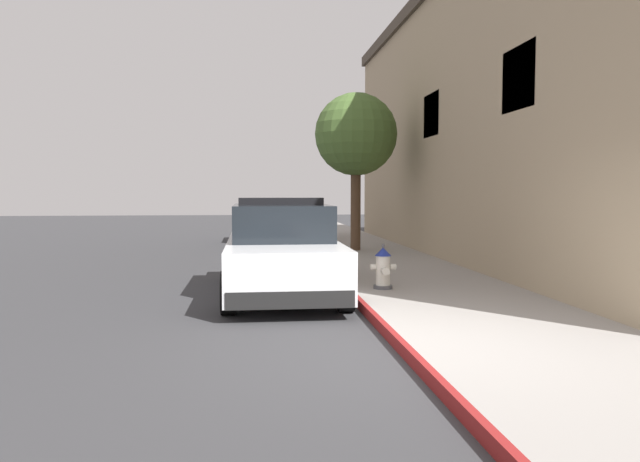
% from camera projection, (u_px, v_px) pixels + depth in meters
% --- Properties ---
extents(ground_plane, '(31.28, 60.00, 0.20)m').
position_uv_depth(ground_plane, '(143.00, 263.00, 16.08)').
color(ground_plane, '#353538').
extents(sidewalk_pavement, '(2.90, 60.00, 0.15)m').
position_uv_depth(sidewalk_pavement, '(366.00, 254.00, 16.74)').
color(sidewalk_pavement, gray).
rests_on(sidewalk_pavement, ground).
extents(curb_painted_edge, '(0.08, 60.00, 0.15)m').
position_uv_depth(curb_painted_edge, '(312.00, 254.00, 16.57)').
color(curb_painted_edge, maroon).
rests_on(curb_painted_edge, ground).
extents(storefront_building, '(6.98, 18.40, 7.16)m').
position_uv_depth(storefront_building, '(556.00, 123.00, 15.88)').
color(storefront_building, tan).
rests_on(storefront_building, ground).
extents(police_cruiser, '(1.94, 4.84, 1.68)m').
position_uv_depth(police_cruiser, '(282.00, 251.00, 10.60)').
color(police_cruiser, white).
rests_on(police_cruiser, ground).
extents(parked_car_silver_ahead, '(1.94, 4.84, 1.56)m').
position_uv_depth(parked_car_silver_ahead, '(272.00, 221.00, 21.29)').
color(parked_car_silver_ahead, black).
rests_on(parked_car_silver_ahead, ground).
extents(fire_hydrant, '(0.44, 0.40, 0.76)m').
position_uv_depth(fire_hydrant, '(383.00, 268.00, 10.25)').
color(fire_hydrant, '#4C4C51').
rests_on(fire_hydrant, sidewalk_pavement).
extents(street_tree, '(2.29, 2.29, 4.38)m').
position_uv_depth(street_tree, '(356.00, 135.00, 16.86)').
color(street_tree, brown).
rests_on(street_tree, sidewalk_pavement).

